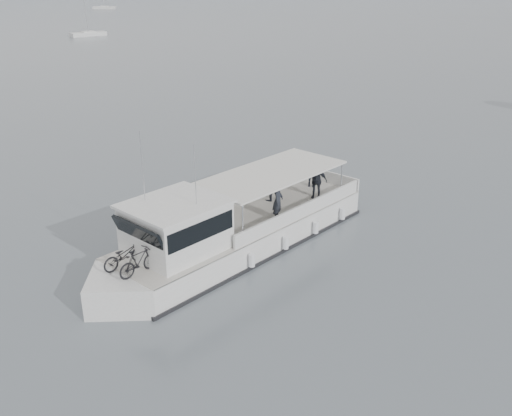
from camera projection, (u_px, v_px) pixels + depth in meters
name	position (u px, v px, depth m)	size (l,w,h in m)	color
ground	(397.00, 260.00, 22.62)	(1400.00, 1400.00, 0.00)	#4F585E
tour_boat	(224.00, 234.00, 22.67)	(13.30, 8.04, 5.79)	white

